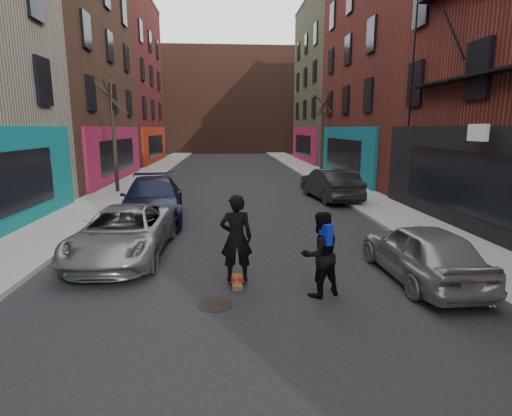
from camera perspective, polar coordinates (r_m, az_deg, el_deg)
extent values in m
cube|color=gray|center=(34.11, -14.12, 5.38)|extent=(2.50, 84.00, 0.13)
cube|color=gray|center=(34.25, 7.04, 5.66)|extent=(2.50, 84.00, 0.13)
cube|color=#47281E|center=(59.54, -3.94, 14.80)|extent=(40.00, 10.00, 14.00)
imported|color=gray|center=(11.32, -18.41, -3.37)|extent=(2.27, 4.84, 1.34)
imported|color=black|center=(15.56, -14.55, 1.21)|extent=(2.80, 5.64, 1.57)
imported|color=gray|center=(9.89, 22.62, -5.79)|extent=(1.68, 3.96, 1.34)
imported|color=black|center=(19.69, 10.57, 3.39)|extent=(2.15, 4.79, 1.53)
cube|color=brown|center=(9.09, -2.77, -10.52)|extent=(0.24, 0.80, 0.10)
imported|color=black|center=(8.76, -2.83, -4.30)|extent=(0.72, 0.48, 1.95)
imported|color=black|center=(8.35, 9.12, -6.54)|extent=(1.05, 0.94, 1.78)
cube|color=#0C1FB2|center=(8.07, 9.94, -3.67)|extent=(0.24, 0.33, 0.42)
cylinder|color=black|center=(8.16, -5.88, -13.57)|extent=(0.79, 0.79, 0.01)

